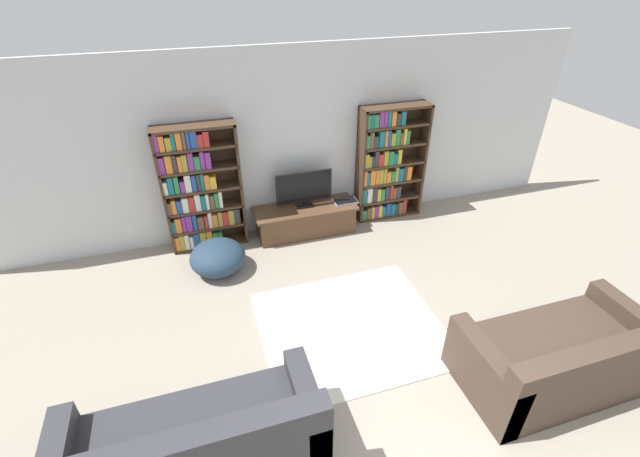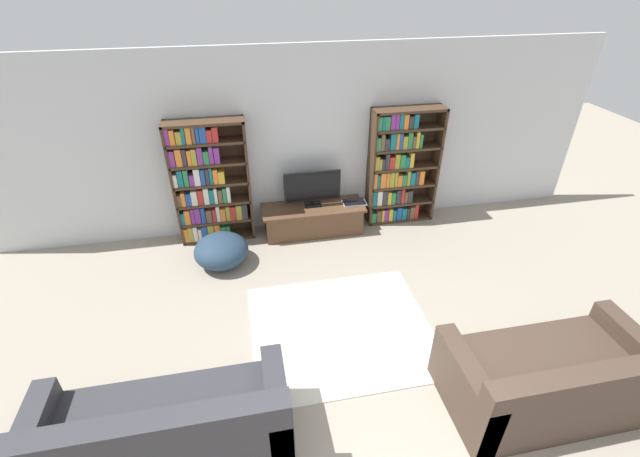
{
  "view_description": "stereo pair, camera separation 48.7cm",
  "coord_description": "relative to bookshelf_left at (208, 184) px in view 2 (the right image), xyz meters",
  "views": [
    {
      "loc": [
        -1.28,
        -1.3,
        3.5
      ],
      "look_at": [
        0.04,
        2.88,
        0.7
      ],
      "focal_mm": 24.0,
      "sensor_mm": 36.0,
      "label": 1
    },
    {
      "loc": [
        -0.8,
        -1.42,
        3.5
      ],
      "look_at": [
        0.04,
        2.88,
        0.7
      ],
      "focal_mm": 24.0,
      "sensor_mm": 36.0,
      "label": 2
    }
  ],
  "objects": [
    {
      "name": "wall_back",
      "position": [
        1.31,
        0.19,
        0.44
      ],
      "size": [
        8.8,
        0.06,
        2.6
      ],
      "color": "silver",
      "rests_on": "ground_plane"
    },
    {
      "name": "area_rug",
      "position": [
        1.39,
        -2.19,
        -0.85
      ],
      "size": [
        1.96,
        1.73,
        0.02
      ],
      "color": "beige",
      "rests_on": "ground_plane"
    },
    {
      "name": "couch_left_sectional",
      "position": [
        -0.34,
        -3.29,
        -0.56
      ],
      "size": [
        2.0,
        0.82,
        0.88
      ],
      "color": "#2D2D33",
      "rests_on": "ground_plane"
    },
    {
      "name": "bookshelf_left",
      "position": [
        0.0,
        0.0,
        0.0
      ],
      "size": [
        1.03,
        0.3,
        1.75
      ],
      "color": "#422D1E",
      "rests_on": "ground_plane"
    },
    {
      "name": "television",
      "position": [
        1.45,
        -0.09,
        -0.15
      ],
      "size": [
        0.81,
        0.16,
        0.54
      ],
      "color": "black",
      "rests_on": "tv_stand"
    },
    {
      "name": "couch_right_sofa",
      "position": [
        3.03,
        -3.4,
        -0.58
      ],
      "size": [
        1.85,
        0.96,
        0.81
      ],
      "color": "#423328",
      "rests_on": "ground_plane"
    },
    {
      "name": "beanbag_ottoman",
      "position": [
        0.11,
        -0.69,
        -0.65
      ],
      "size": [
        0.71,
        0.71,
        0.41
      ],
      "primitive_type": "ellipsoid",
      "color": "#23384C",
      "rests_on": "ground_plane"
    },
    {
      "name": "laptop",
      "position": [
        2.06,
        -0.15,
        -0.43
      ],
      "size": [
        0.34,
        0.22,
        0.03
      ],
      "color": "#B7B7BC",
      "rests_on": "tv_stand"
    },
    {
      "name": "bookshelf_right",
      "position": [
        2.76,
        0.0,
        0.0
      ],
      "size": [
        1.03,
        0.3,
        1.75
      ],
      "color": "#422D1E",
      "rests_on": "ground_plane"
    },
    {
      "name": "tv_stand",
      "position": [
        1.45,
        -0.14,
        -0.65
      ],
      "size": [
        1.5,
        0.52,
        0.42
      ],
      "color": "brown",
      "rests_on": "ground_plane"
    }
  ]
}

